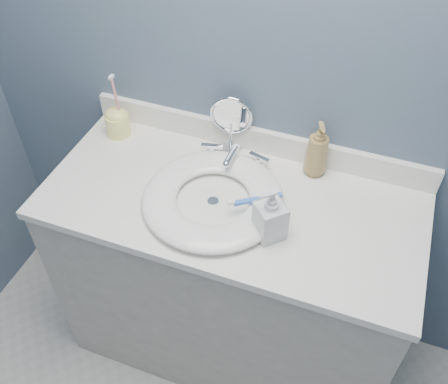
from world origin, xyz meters
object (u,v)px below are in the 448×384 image
at_px(makeup_mirror, 231,121).
at_px(soap_bottle_amber, 317,149).
at_px(soap_bottle_clear, 271,214).
at_px(toothbrush_holder, 117,121).

relative_size(makeup_mirror, soap_bottle_amber, 1.08).
bearing_deg(soap_bottle_clear, toothbrush_holder, -157.03).
relative_size(soap_bottle_amber, soap_bottle_clear, 1.11).
relative_size(makeup_mirror, soap_bottle_clear, 1.20).
bearing_deg(makeup_mirror, soap_bottle_clear, -61.93).
bearing_deg(makeup_mirror, toothbrush_holder, -178.91).
height_order(soap_bottle_amber, soap_bottle_clear, soap_bottle_amber).
xyz_separation_m(makeup_mirror, soap_bottle_amber, (0.30, -0.02, -0.02)).
height_order(soap_bottle_amber, toothbrush_holder, toothbrush_holder).
xyz_separation_m(makeup_mirror, soap_bottle_clear, (0.24, -0.33, -0.03)).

